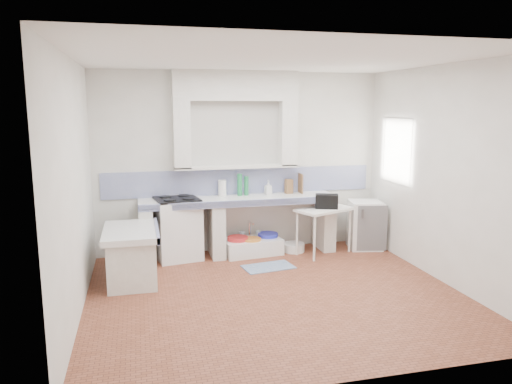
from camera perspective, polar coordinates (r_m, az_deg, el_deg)
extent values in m
plane|color=brown|center=(6.09, 2.28, -11.87)|extent=(4.50, 4.50, 0.00)
plane|color=white|center=(5.67, 2.48, 15.38)|extent=(4.50, 4.50, 0.00)
plane|color=white|center=(7.64, -1.78, 3.49)|extent=(4.50, 0.00, 4.50)
plane|color=white|center=(3.87, 10.61, -3.16)|extent=(4.50, 0.00, 4.50)
plane|color=white|center=(5.54, -20.61, 0.34)|extent=(0.00, 4.50, 4.50)
plane|color=white|center=(6.69, 21.24, 1.87)|extent=(0.00, 4.50, 4.50)
cube|color=white|center=(7.45, -2.40, 12.37)|extent=(1.90, 0.25, 0.45)
cube|color=#341E10|center=(7.76, 17.35, 4.63)|extent=(0.35, 0.86, 1.06)
cube|color=white|center=(7.67, 16.57, 7.45)|extent=(0.01, 0.84, 0.24)
cube|color=white|center=(7.41, -2.03, -0.94)|extent=(3.00, 0.60, 0.08)
cube|color=navy|center=(7.14, -1.58, -1.36)|extent=(3.00, 0.04, 0.10)
cube|color=white|center=(7.37, -12.78, -4.85)|extent=(0.20, 0.55, 0.82)
cube|color=white|center=(7.45, -4.66, -4.46)|extent=(0.20, 0.55, 0.82)
cube|color=white|center=(7.90, 8.00, -3.68)|extent=(0.20, 0.55, 0.82)
cube|color=white|center=(6.53, -14.48, -4.57)|extent=(0.70, 1.10, 0.08)
cube|color=white|center=(6.62, -14.35, -7.50)|extent=(0.60, 1.00, 0.62)
cube|color=navy|center=(6.53, -11.58, -4.45)|extent=(0.04, 1.10, 0.10)
cube|color=navy|center=(7.66, -1.75, 1.25)|extent=(4.27, 0.03, 0.40)
cube|color=white|center=(7.40, -9.19, -4.35)|extent=(0.73, 0.71, 0.90)
cube|color=white|center=(7.59, -0.47, -6.53)|extent=(0.94, 0.59, 0.21)
cube|color=white|center=(7.63, 7.95, -4.55)|extent=(0.99, 0.79, 0.04)
cube|color=white|center=(8.05, 12.68, -3.76)|extent=(0.59, 0.59, 0.77)
cylinder|color=red|center=(7.51, -2.15, -6.38)|extent=(0.35, 0.35, 0.30)
cylinder|color=orange|center=(7.51, -0.51, -6.47)|extent=(0.33, 0.33, 0.27)
cylinder|color=#2931CC|center=(7.71, 1.40, -5.93)|extent=(0.42, 0.42, 0.30)
cylinder|color=white|center=(7.76, 4.45, -6.49)|extent=(0.37, 0.37, 0.13)
cylinder|color=silver|center=(7.73, -1.70, -5.82)|extent=(0.09, 0.09, 0.32)
cylinder|color=silver|center=(7.79, 0.25, -5.72)|extent=(0.11, 0.11, 0.31)
cube|color=black|center=(7.54, 8.30, -1.09)|extent=(0.39, 0.30, 0.22)
cylinder|color=#1E7F43|center=(7.52, -1.93, 0.84)|extent=(0.10, 0.10, 0.34)
cylinder|color=#1E7F43|center=(7.55, -1.13, 0.73)|extent=(0.08, 0.08, 0.30)
cube|color=brown|center=(7.74, 3.87, 0.67)|extent=(0.13, 0.11, 0.23)
cube|color=brown|center=(7.79, 5.26, 1.02)|extent=(0.03, 0.23, 0.31)
cylinder|color=white|center=(7.49, -3.99, 0.43)|extent=(0.14, 0.14, 0.25)
imported|color=white|center=(7.64, 1.43, 0.52)|extent=(0.11, 0.11, 0.21)
cube|color=#274C87|center=(7.02, 1.46, -8.79)|extent=(0.76, 0.51, 0.01)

